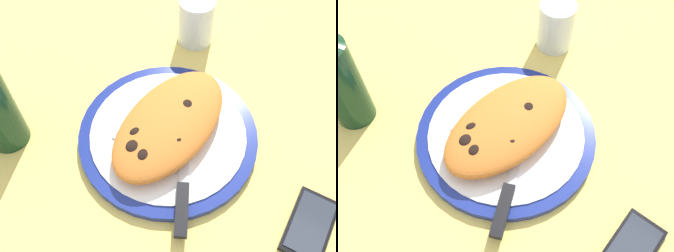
# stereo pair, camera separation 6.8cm
# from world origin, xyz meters

# --- Properties ---
(ground_plane) EXTENTS (1.50, 1.50, 0.03)m
(ground_plane) POSITION_xyz_m (0.00, 0.00, -0.01)
(ground_plane) COLOR #EACC60
(plate) EXTENTS (0.32, 0.32, 0.02)m
(plate) POSITION_xyz_m (0.00, 0.00, 0.01)
(plate) COLOR navy
(plate) RESTS_ON ground_plane
(calzone) EXTENTS (0.27, 0.16, 0.04)m
(calzone) POSITION_xyz_m (-0.01, -0.00, 0.04)
(calzone) COLOR orange
(calzone) RESTS_ON plate
(fork) EXTENTS (0.16, 0.04, 0.00)m
(fork) POSITION_xyz_m (0.00, -0.06, 0.02)
(fork) COLOR silver
(fork) RESTS_ON plate
(knife) EXTENTS (0.20, 0.11, 0.01)m
(knife) POSITION_xyz_m (0.09, 0.08, 0.02)
(knife) COLOR silver
(knife) RESTS_ON plate
(smartphone) EXTENTS (0.12, 0.07, 0.01)m
(smartphone) POSITION_xyz_m (0.03, 0.27, 0.01)
(smartphone) COLOR black
(smartphone) RESTS_ON ground_plane
(water_glass) EXTENTS (0.07, 0.07, 0.10)m
(water_glass) POSITION_xyz_m (-0.24, -0.08, 0.04)
(water_glass) COLOR silver
(water_glass) RESTS_ON ground_plane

